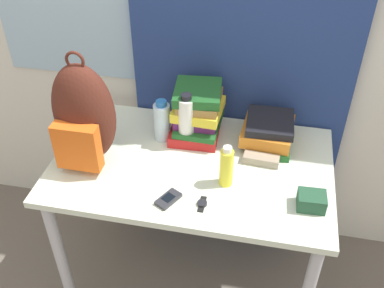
# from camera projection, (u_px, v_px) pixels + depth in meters

# --- Properties ---
(wall_back) EXTENTS (6.00, 0.06, 2.50)m
(wall_back) POSITION_uv_depth(u_px,v_px,m) (211.00, 14.00, 1.96)
(wall_back) COLOR silver
(wall_back) RESTS_ON ground_plane
(curtain_blue) EXTENTS (1.00, 0.04, 2.50)m
(curtain_blue) POSITION_uv_depth(u_px,v_px,m) (245.00, 22.00, 1.89)
(curtain_blue) COLOR navy
(curtain_blue) RESTS_ON ground_plane
(desk) EXTENTS (1.18, 0.72, 0.77)m
(desk) POSITION_uv_depth(u_px,v_px,m) (192.00, 180.00, 1.97)
(desk) COLOR silver
(desk) RESTS_ON ground_plane
(backpack) EXTENTS (0.26, 0.22, 0.50)m
(backpack) POSITION_uv_depth(u_px,v_px,m) (84.00, 117.00, 1.80)
(backpack) COLOR #512319
(backpack) RESTS_ON desk
(book_stack_left) EXTENTS (0.23, 0.26, 0.24)m
(book_stack_left) POSITION_uv_depth(u_px,v_px,m) (198.00, 113.00, 2.00)
(book_stack_left) COLOR red
(book_stack_left) RESTS_ON desk
(book_stack_center) EXTENTS (0.23, 0.28, 0.12)m
(book_stack_center) POSITION_uv_depth(u_px,v_px,m) (269.00, 131.00, 1.98)
(book_stack_center) COLOR #1E5623
(book_stack_center) RESTS_ON desk
(water_bottle) EXTENTS (0.07, 0.07, 0.20)m
(water_bottle) POSITION_uv_depth(u_px,v_px,m) (162.00, 121.00, 1.99)
(water_bottle) COLOR silver
(water_bottle) RESTS_ON desk
(sports_bottle) EXTENTS (0.07, 0.07, 0.26)m
(sports_bottle) POSITION_uv_depth(u_px,v_px,m) (186.00, 122.00, 1.93)
(sports_bottle) COLOR white
(sports_bottle) RESTS_ON desk
(sunscreen_bottle) EXTENTS (0.05, 0.05, 0.19)m
(sunscreen_bottle) POSITION_uv_depth(u_px,v_px,m) (226.00, 167.00, 1.76)
(sunscreen_bottle) COLOR yellow
(sunscreen_bottle) RESTS_ON desk
(cell_phone) EXTENTS (0.10, 0.12, 0.02)m
(cell_phone) POSITION_uv_depth(u_px,v_px,m) (168.00, 199.00, 1.73)
(cell_phone) COLOR #2D2D33
(cell_phone) RESTS_ON desk
(sunglasses_case) EXTENTS (0.15, 0.07, 0.04)m
(sunglasses_case) POSITION_uv_depth(u_px,v_px,m) (261.00, 159.00, 1.90)
(sunglasses_case) COLOR gray
(sunglasses_case) RESTS_ON desk
(camera_pouch) EXTENTS (0.11, 0.09, 0.06)m
(camera_pouch) POSITION_uv_depth(u_px,v_px,m) (311.00, 201.00, 1.69)
(camera_pouch) COLOR #234C33
(camera_pouch) RESTS_ON desk
(wristwatch) EXTENTS (0.04, 0.08, 0.01)m
(wristwatch) POSITION_uv_depth(u_px,v_px,m) (202.00, 204.00, 1.71)
(wristwatch) COLOR black
(wristwatch) RESTS_ON desk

